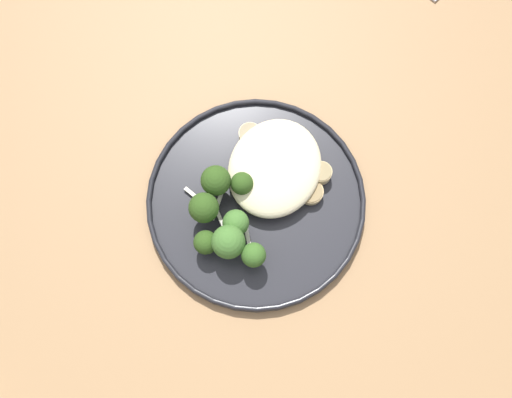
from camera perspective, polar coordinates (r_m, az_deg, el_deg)
The scene contains 22 objects.
ground at distance 1.54m, azimuth -0.96°, elevation -8.21°, with size 6.00×6.00×0.00m, color #665B51.
wooden_dining_table at distance 0.89m, azimuth -1.66°, elevation -2.84°, with size 1.40×1.00×0.74m.
dinner_plate at distance 0.81m, azimuth 0.00°, elevation -0.22°, with size 0.29×0.29×0.02m.
noodle_bed at distance 0.80m, azimuth 1.76°, elevation 2.93°, with size 0.14×0.12×0.04m.
seared_scallop_tiny_bay at distance 0.81m, azimuth 6.10°, elevation 2.43°, with size 0.03×0.03×0.02m.
seared_scallop_right_edge at distance 0.82m, azimuth -0.57°, elevation 6.05°, with size 0.03×0.03×0.02m.
seared_scallop_front_small at distance 0.80m, azimuth 0.21°, elevation 1.81°, with size 0.03×0.03×0.01m.
seared_scallop_left_edge at distance 0.80m, azimuth 1.80°, elevation 2.27°, with size 0.03×0.03×0.02m.
seared_scallop_tilted_round at distance 0.81m, azimuth 2.63°, elevation 3.49°, with size 0.03×0.03×0.02m.
seared_scallop_half_hidden at distance 0.79m, azimuth 2.55°, elevation -0.01°, with size 0.03×0.03×0.02m.
seared_scallop_center_golden at distance 0.80m, azimuth 5.16°, elevation 0.64°, with size 0.03×0.03×0.01m.
broccoli_floret_tall_stalk at distance 0.76m, azimuth -0.22°, elevation -5.29°, with size 0.03×0.03×0.05m.
broccoli_floret_center_pile at distance 0.77m, azimuth -1.90°, elevation -2.26°, with size 0.03×0.03×0.05m.
broccoli_floret_rear_charred at distance 0.77m, azimuth -4.73°, elevation -4.10°, with size 0.03×0.03×0.04m.
broccoli_floret_beside_noodles at distance 0.76m, azimuth -4.90°, elevation -0.86°, with size 0.04×0.04×0.06m.
broccoli_floret_near_rim at distance 0.78m, azimuth -1.32°, elevation 1.39°, with size 0.03×0.03×0.05m.
broccoli_floret_small_sprig at distance 0.76m, azimuth -2.60°, elevation -4.06°, with size 0.04×0.04×0.06m.
broccoli_floret_split_head at distance 0.77m, azimuth -3.77°, elevation 1.70°, with size 0.04×0.04×0.06m.
onion_sliver_curled_piece at distance 0.80m, azimuth -3.33°, elevation -1.98°, with size 0.04×0.01×0.00m, color silver.
onion_sliver_pale_crescent at distance 0.81m, azimuth -5.45°, elevation 0.34°, with size 0.04×0.01×0.00m, color silver.
onion_sliver_long_sliver at distance 0.80m, azimuth -3.57°, elevation -0.44°, with size 0.04×0.01×0.00m, color silver.
onion_sliver_short_strip at distance 0.79m, azimuth -0.65°, elevation -4.25°, with size 0.05×0.01×0.00m, color silver.
Camera 1 is at (0.17, 0.10, 1.53)m, focal length 42.76 mm.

